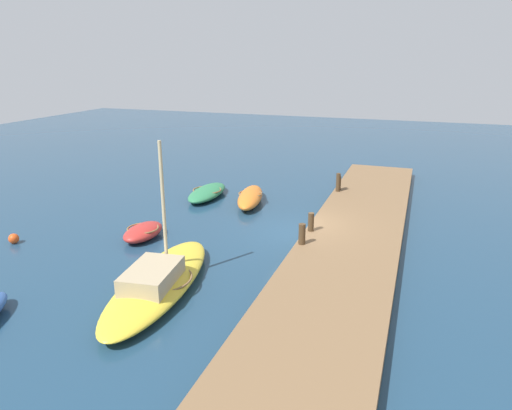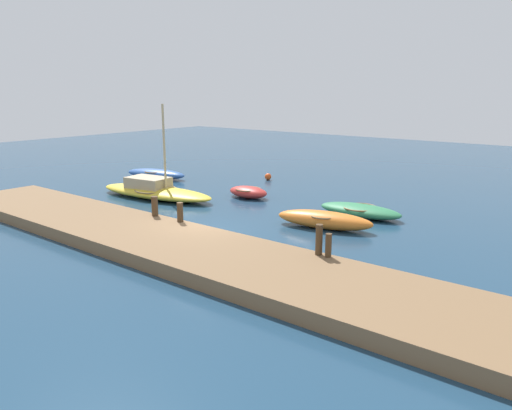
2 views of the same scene
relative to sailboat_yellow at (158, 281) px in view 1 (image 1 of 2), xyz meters
name	(u,v)px [view 1 (image 1 of 2)]	position (x,y,z in m)	size (l,w,h in m)	color
ground_plane	(298,234)	(6.81, -3.10, -0.40)	(84.00, 84.00, 0.00)	navy
dock_platform	(354,235)	(6.81, -5.55, -0.15)	(25.80, 3.98, 0.49)	brown
sailboat_yellow	(158,281)	(0.00, 0.00, 0.00)	(7.51, 3.12, 5.01)	gold
rowboat_orange	(250,197)	(10.30, 0.48, -0.02)	(4.32, 2.07, 0.74)	orange
rowboat_green	(207,192)	(10.60, 3.18, -0.10)	(4.00, 1.71, 0.57)	#2D7A4C
dinghy_red	(143,232)	(3.99, 3.13, -0.08)	(2.35, 1.39, 0.62)	#B72D28
mooring_post_west	(302,234)	(4.54, -3.81, 0.51)	(0.27, 0.27, 0.84)	#47331E
mooring_post_mid_west	(311,222)	(6.09, -3.81, 0.50)	(0.25, 0.25, 0.80)	#47331E
mooring_post_mid_east	(338,182)	(12.60, -3.81, 0.60)	(0.23, 0.23, 1.02)	#47331E
mooring_post_east	(339,183)	(12.95, -3.81, 0.48)	(0.21, 0.21, 0.77)	#47331E
marker_buoy	(14,239)	(1.68, 8.02, -0.18)	(0.43, 0.43, 0.43)	#E54C19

